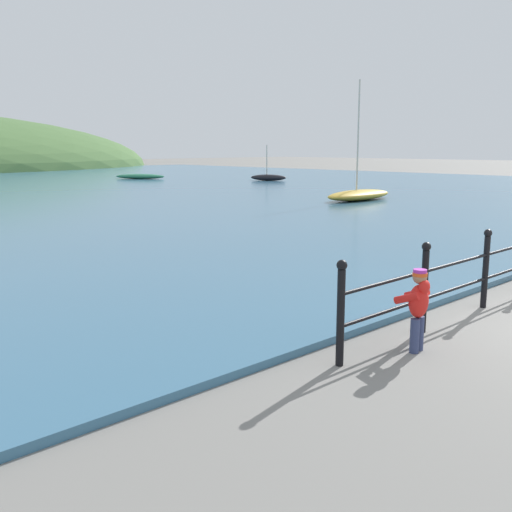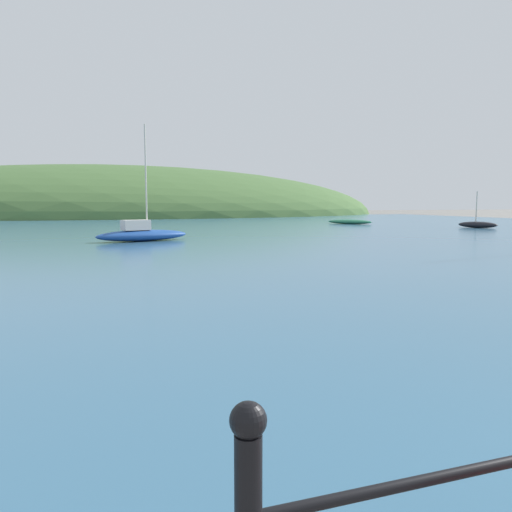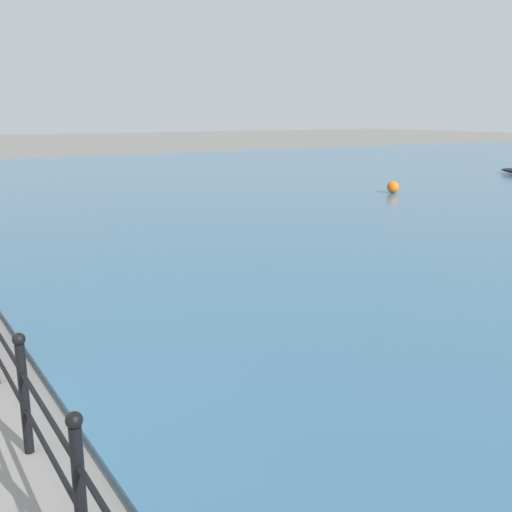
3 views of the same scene
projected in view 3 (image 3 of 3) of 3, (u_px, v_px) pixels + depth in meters
The scene contains 2 objects.
iron_railing at pixel (24, 390), 5.57m from camera, with size 7.18×0.12×1.21m.
mooring_buoy at pixel (393, 187), 23.88m from camera, with size 0.48×0.48×0.48m, color orange.
Camera 3 is at (5.61, 0.57, 3.14)m, focal length 42.00 mm.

